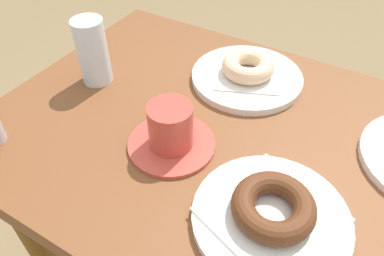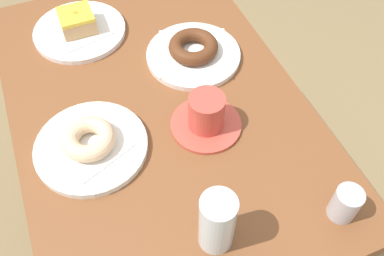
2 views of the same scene
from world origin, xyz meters
name	(u,v)px [view 1 (image 1 of 2)]	position (x,y,z in m)	size (l,w,h in m)	color
table	(239,180)	(0.00, 0.00, 0.65)	(0.96, 0.64, 0.76)	brown
plate_chocolate_ring	(270,218)	(-0.10, 0.13, 0.77)	(0.23, 0.23, 0.01)	white
napkin_chocolate_ring	(271,214)	(-0.10, 0.13, 0.78)	(0.17, 0.17, 0.00)	white
donut_chocolate_ring	(273,207)	(-0.10, 0.13, 0.80)	(0.12, 0.12, 0.03)	#562D17
plate_sugar_ring	(247,77)	(0.07, -0.17, 0.77)	(0.23, 0.23, 0.02)	white
napkin_sugar_ring	(247,74)	(0.07, -0.17, 0.78)	(0.13, 0.13, 0.00)	white
donut_sugar_ring	(248,66)	(0.07, -0.17, 0.80)	(0.11, 0.11, 0.04)	beige
water_glass	(93,52)	(0.35, -0.01, 0.83)	(0.06, 0.06, 0.14)	silver
coffee_cup	(171,130)	(0.11, 0.08, 0.80)	(0.15, 0.15, 0.09)	#C74A3C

